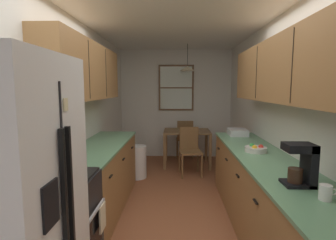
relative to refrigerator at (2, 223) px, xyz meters
The scene contains 25 objects.
ground_plane 2.64m from the refrigerator, 67.68° to the left, with size 12.00×12.00×0.00m, color brown.
wall_left 2.36m from the refrigerator, 100.12° to the left, with size 0.10×9.00×2.55m, color silver.
wall_right 3.26m from the refrigerator, 45.01° to the left, with size 0.10×9.00×2.55m, color silver.
wall_back 5.04m from the refrigerator, 79.22° to the left, with size 4.40×0.10×2.55m, color silver.
ceiling_slab 2.99m from the refrigerator, 67.68° to the left, with size 4.40×9.00×0.08m, color white.
refrigerator is the anchor object (origin of this frame).
stove_range 0.84m from the refrigerator, 94.33° to the left, with size 0.66×0.64×1.10m.
microwave_over_range 1.03m from the refrigerator, 103.28° to the left, with size 0.39×0.59×0.32m.
counter_left 2.13m from the refrigerator, 91.63° to the left, with size 0.64×2.10×0.90m.
upper_cabinets_left 2.25m from the refrigerator, 95.61° to the left, with size 0.33×2.18×0.72m.
counter_right 2.47m from the refrigerator, 36.72° to the left, with size 0.64×3.28×0.90m.
upper_cabinets_right 2.67m from the refrigerator, 33.89° to the left, with size 0.33×2.96×0.67m.
dining_table 4.33m from the refrigerator, 74.11° to the left, with size 0.97×0.74×0.75m.
dining_chair_near 3.80m from the refrigerator, 71.17° to the left, with size 0.45×0.45×0.90m.
dining_chair_far 4.89m from the refrigerator, 76.20° to the left, with size 0.40×0.40×0.90m.
pendant_light 4.47m from the refrigerator, 74.11° to the left, with size 0.31×0.31×0.55m.
back_window 5.02m from the refrigerator, 78.95° to the left, with size 0.82×0.05×1.07m.
trash_bin 3.40m from the refrigerator, 85.87° to the left, with size 0.34×0.34×0.60m, color white.
storage_canister 1.16m from the refrigerator, 92.94° to the left, with size 0.11×0.11×0.18m.
dish_towel 1.01m from the refrigerator, 70.91° to the left, with size 0.02×0.16×0.24m, color beige.
coffee_maker 2.05m from the refrigerator, 18.87° to the left, with size 0.22×0.18×0.33m.
mug_by_coffeemaker 2.00m from the refrigerator, 11.22° to the left, with size 0.12×0.08×0.11m.
fruit_bowl 2.56m from the refrigerator, 42.26° to the left, with size 0.25×0.25×0.09m.
dish_rack 3.42m from the refrigerator, 55.52° to the left, with size 0.28×0.34×0.10m, color silver.
table_serving_bowl 4.26m from the refrigerator, 73.98° to the left, with size 0.17×0.17×0.06m, color #E0D14C.
Camera 1 is at (0.02, -2.62, 1.65)m, focal length 27.95 mm.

